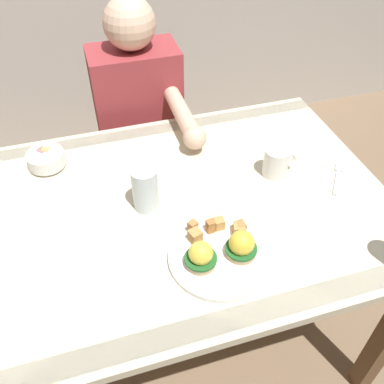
{
  "coord_description": "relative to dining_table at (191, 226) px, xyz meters",
  "views": [
    {
      "loc": [
        -0.26,
        -0.86,
        1.62
      ],
      "look_at": [
        0.0,
        0.0,
        0.78
      ],
      "focal_mm": 39.14,
      "sensor_mm": 36.0,
      "label": 1
    }
  ],
  "objects": [
    {
      "name": "ground_plane",
      "position": [
        0.0,
        0.0,
        -0.63
      ],
      "size": [
        6.0,
        6.0,
        0.0
      ],
      "primitive_type": "plane",
      "color": "#7F664C"
    },
    {
      "name": "eggs_benedict_plate",
      "position": [
        0.01,
        -0.22,
        0.13
      ],
      "size": [
        0.27,
        0.27,
        0.09
      ],
      "color": "white",
      "rests_on": "dining_table"
    },
    {
      "name": "diner_person",
      "position": [
        -0.03,
        0.6,
        0.02
      ],
      "size": [
        0.34,
        0.54,
        1.14
      ],
      "color": "#33333D",
      "rests_on": "ground_plane"
    },
    {
      "name": "fruit_bowl",
      "position": [
        -0.4,
        0.3,
        0.14
      ],
      "size": [
        0.12,
        0.12,
        0.06
      ],
      "color": "white",
      "rests_on": "dining_table"
    },
    {
      "name": "fork",
      "position": [
        0.48,
        -0.03,
        0.11
      ],
      "size": [
        0.11,
        0.13,
        0.0
      ],
      "color": "silver",
      "rests_on": "dining_table"
    },
    {
      "name": "coffee_mug",
      "position": [
        0.3,
        0.05,
        0.16
      ],
      "size": [
        0.11,
        0.08,
        0.09
      ],
      "color": "white",
      "rests_on": "dining_table"
    },
    {
      "name": "dining_table",
      "position": [
        0.0,
        0.0,
        0.0
      ],
      "size": [
        1.2,
        0.9,
        0.74
      ],
      "color": "beige",
      "rests_on": "ground_plane"
    },
    {
      "name": "water_glass_near",
      "position": [
        -0.13,
        0.02,
        0.17
      ],
      "size": [
        0.08,
        0.08,
        0.14
      ],
      "color": "silver",
      "rests_on": "dining_table"
    }
  ]
}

